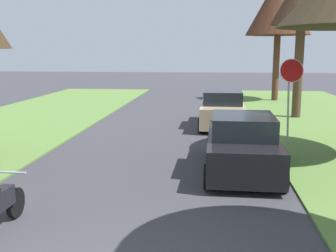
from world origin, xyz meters
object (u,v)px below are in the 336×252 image
street_tree_right_far (279,5)px  parked_sedan_black (242,145)px  stop_sign_far (291,83)px  parked_sedan_tan (222,110)px

street_tree_right_far → parked_sedan_black: size_ratio=1.82×
stop_sign_far → street_tree_right_far: street_tree_right_far is taller
stop_sign_far → parked_sedan_tan: bearing=122.6°
parked_sedan_tan → stop_sign_far: bearing=-57.4°
parked_sedan_black → parked_sedan_tan: 6.78m
street_tree_right_far → parked_sedan_black: bearing=-101.4°
stop_sign_far → parked_sedan_black: size_ratio=0.66×
street_tree_right_far → parked_sedan_black: 17.67m
street_tree_right_far → parked_sedan_tan: size_ratio=1.82×
stop_sign_far → street_tree_right_far: size_ratio=0.37×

